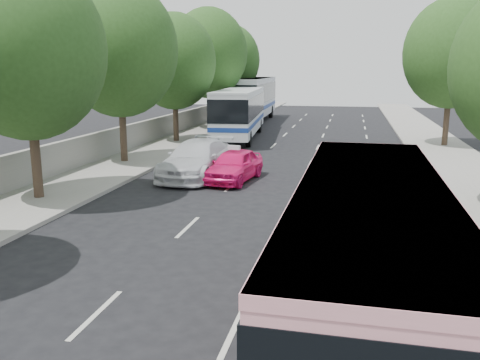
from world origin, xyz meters
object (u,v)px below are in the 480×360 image
(white_pickup, at_px, (197,159))
(tour_coach_front, at_px, (240,109))
(pink_taxi, at_px, (234,165))
(pink_bus, at_px, (369,247))
(tour_coach_rear, at_px, (252,96))

(white_pickup, xyz_separation_m, tour_coach_front, (-0.95, 13.61, 1.28))
(white_pickup, bearing_deg, pink_taxi, -11.89)
(pink_bus, relative_size, tour_coach_rear, 0.69)
(pink_bus, relative_size, tour_coach_front, 0.80)
(pink_bus, xyz_separation_m, white_pickup, (-7.33, 13.58, -1.06))
(white_pickup, relative_size, tour_coach_front, 0.48)
(pink_taxi, xyz_separation_m, tour_coach_rear, (-4.30, 26.10, 1.77))
(pink_taxi, xyz_separation_m, white_pickup, (-1.90, 0.49, 0.12))
(pink_bus, xyz_separation_m, tour_coach_rear, (-9.73, 39.19, 0.59))
(pink_taxi, relative_size, tour_coach_rear, 0.30)
(white_pickup, height_order, tour_coach_rear, tour_coach_rear)
(pink_taxi, xyz_separation_m, tour_coach_front, (-2.85, 14.10, 1.41))
(pink_bus, bearing_deg, tour_coach_front, 107.67)
(pink_taxi, relative_size, tour_coach_front, 0.35)
(tour_coach_front, height_order, tour_coach_rear, tour_coach_rear)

